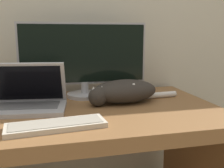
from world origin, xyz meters
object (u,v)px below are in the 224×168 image
cat (123,91)px  monitor (84,58)px  external_keyboard (56,125)px  laptop (28,100)px

cat → monitor: bearing=128.9°
monitor → external_keyboard: 0.55m
monitor → external_keyboard: bearing=-109.9°
monitor → laptop: (-0.29, -0.20, -0.17)m
laptop → external_keyboard: (0.12, -0.28, -0.03)m
monitor → laptop: 0.39m
monitor → cat: size_ratio=1.38×
external_keyboard → cat: (0.35, 0.30, 0.05)m
monitor → laptop: monitor is taller
external_keyboard → laptop: bearing=108.0°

